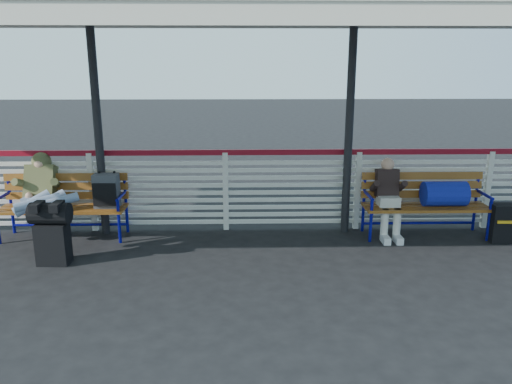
{
  "coord_description": "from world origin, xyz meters",
  "views": [
    {
      "loc": [
        0.29,
        -5.4,
        2.49
      ],
      "look_at": [
        0.44,
        1.0,
        0.82
      ],
      "focal_mm": 35.0,
      "sensor_mm": 36.0,
      "label": 1
    }
  ],
  "objects_px": {
    "suitcase_side": "(505,223)",
    "traveler_man": "(42,197)",
    "companion_person": "(388,197)",
    "bench_left": "(79,197)",
    "bench_right": "(435,196)",
    "luggage_stack": "(52,231)"
  },
  "relations": [
    {
      "from": "suitcase_side",
      "to": "traveler_man",
      "type": "bearing_deg",
      "value": -177.85
    },
    {
      "from": "traveler_man",
      "to": "companion_person",
      "type": "height_order",
      "value": "traveler_man"
    },
    {
      "from": "bench_left",
      "to": "bench_right",
      "type": "xyz_separation_m",
      "value": [
        5.17,
        -0.07,
        -0.0
      ]
    },
    {
      "from": "bench_left",
      "to": "traveler_man",
      "type": "relative_size",
      "value": 1.13
    },
    {
      "from": "bench_right",
      "to": "suitcase_side",
      "type": "height_order",
      "value": "bench_right"
    },
    {
      "from": "suitcase_side",
      "to": "companion_person",
      "type": "bearing_deg",
      "value": 171.69
    },
    {
      "from": "traveler_man",
      "to": "companion_person",
      "type": "xyz_separation_m",
      "value": [
        4.86,
        0.29,
        -0.1
      ]
    },
    {
      "from": "bench_right",
      "to": "traveler_man",
      "type": "bearing_deg",
      "value": -177.0
    },
    {
      "from": "companion_person",
      "to": "luggage_stack",
      "type": "bearing_deg",
      "value": -168.06
    },
    {
      "from": "luggage_stack",
      "to": "suitcase_side",
      "type": "height_order",
      "value": "luggage_stack"
    },
    {
      "from": "bench_left",
      "to": "bench_right",
      "type": "distance_m",
      "value": 5.18
    },
    {
      "from": "bench_left",
      "to": "traveler_man",
      "type": "distance_m",
      "value": 0.53
    },
    {
      "from": "companion_person",
      "to": "suitcase_side",
      "type": "xyz_separation_m",
      "value": [
        1.6,
        -0.3,
        -0.32
      ]
    },
    {
      "from": "bench_right",
      "to": "luggage_stack",
      "type": "bearing_deg",
      "value": -169.57
    },
    {
      "from": "companion_person",
      "to": "bench_right",
      "type": "bearing_deg",
      "value": 0.21
    },
    {
      "from": "companion_person",
      "to": "suitcase_side",
      "type": "bearing_deg",
      "value": -10.54
    },
    {
      "from": "luggage_stack",
      "to": "suitcase_side",
      "type": "distance_m",
      "value": 6.15
    },
    {
      "from": "bench_right",
      "to": "companion_person",
      "type": "distance_m",
      "value": 0.69
    },
    {
      "from": "suitcase_side",
      "to": "luggage_stack",
      "type": "bearing_deg",
      "value": -171.63
    },
    {
      "from": "luggage_stack",
      "to": "companion_person",
      "type": "bearing_deg",
      "value": 15.0
    },
    {
      "from": "bench_left",
      "to": "companion_person",
      "type": "height_order",
      "value": "companion_person"
    },
    {
      "from": "bench_left",
      "to": "companion_person",
      "type": "bearing_deg",
      "value": -0.89
    }
  ]
}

